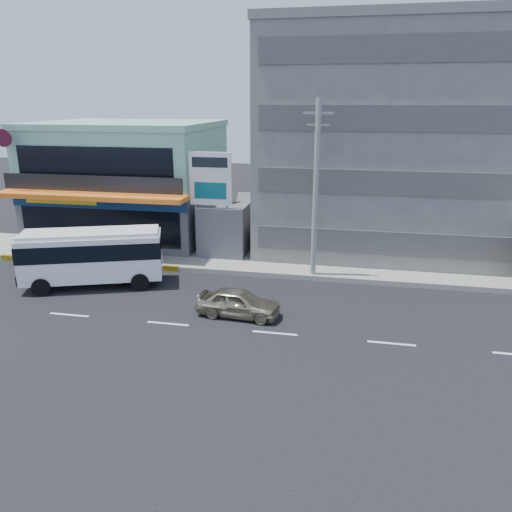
{
  "coord_description": "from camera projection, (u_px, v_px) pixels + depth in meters",
  "views": [
    {
      "loc": [
        8.1,
        -19.78,
        9.86
      ],
      "look_at": [
        3.32,
        4.15,
        2.2
      ],
      "focal_mm": 35.0,
      "sensor_mm": 36.0,
      "label": 1
    }
  ],
  "objects": [
    {
      "name": "ground",
      "position": [
        168.0,
        324.0,
        22.97
      ],
      "size": [
        120.0,
        120.0,
        0.0
      ],
      "primitive_type": "plane",
      "color": "black",
      "rests_on": "ground"
    },
    {
      "name": "sidewalk",
      "position": [
        300.0,
        264.0,
        30.88
      ],
      "size": [
        70.0,
        5.0,
        0.3
      ],
      "primitive_type": "cube",
      "color": "gray",
      "rests_on": "ground"
    },
    {
      "name": "shop_building",
      "position": [
        130.0,
        184.0,
        36.32
      ],
      "size": [
        12.4,
        11.7,
        8.0
      ],
      "color": "#46464B",
      "rests_on": "ground"
    },
    {
      "name": "concrete_building",
      "position": [
        387.0,
        145.0,
        33.04
      ],
      "size": [
        16.0,
        12.0,
        14.0
      ],
      "primitive_type": "cube",
      "color": "gray",
      "rests_on": "ground"
    },
    {
      "name": "gap_structure",
      "position": [
        231.0,
        225.0,
        33.68
      ],
      "size": [
        3.0,
        6.0,
        3.5
      ],
      "primitive_type": "cube",
      "color": "#46464B",
      "rests_on": "ground"
    },
    {
      "name": "satellite_dish",
      "position": [
        226.0,
        202.0,
        32.2
      ],
      "size": [
        1.5,
        1.5,
        0.15
      ],
      "primitive_type": "cylinder",
      "color": "slate",
      "rests_on": "gap_structure"
    },
    {
      "name": "billboard",
      "position": [
        211.0,
        185.0,
        30.2
      ],
      "size": [
        2.6,
        0.18,
        6.9
      ],
      "color": "gray",
      "rests_on": "ground"
    },
    {
      "name": "utility_pole_near",
      "position": [
        316.0,
        190.0,
        27.23
      ],
      "size": [
        1.6,
        0.3,
        10.0
      ],
      "color": "#999993",
      "rests_on": "ground"
    },
    {
      "name": "minibus",
      "position": [
        92.0,
        253.0,
        27.17
      ],
      "size": [
        7.82,
        4.77,
        3.12
      ],
      "color": "white",
      "rests_on": "ground"
    },
    {
      "name": "sedan",
      "position": [
        239.0,
        303.0,
        23.61
      ],
      "size": [
        4.1,
        1.91,
        1.36
      ],
      "primitive_type": "imported",
      "rotation": [
        0.0,
        0.0,
        1.49
      ],
      "color": "tan",
      "rests_on": "ground"
    },
    {
      "name": "motorcycle_rider",
      "position": [
        125.0,
        274.0,
        27.35
      ],
      "size": [
        1.78,
        0.69,
        2.26
      ],
      "color": "#580C19",
      "rests_on": "ground"
    }
  ]
}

